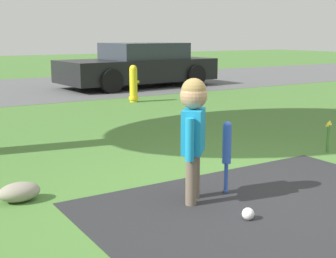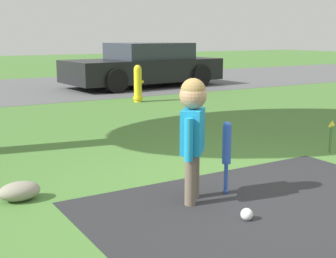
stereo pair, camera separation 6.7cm
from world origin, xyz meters
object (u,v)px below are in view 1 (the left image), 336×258
object	(u,v)px
child	(193,123)
baseball_bat	(227,147)
sports_ball	(248,214)
fire_hydrant	(133,84)
parked_car	(139,66)

from	to	relation	value
child	baseball_bat	xyz separation A→B (m)	(0.38, 0.01, -0.26)
sports_ball	fire_hydrant	distance (m)	6.61
child	sports_ball	world-z (taller)	child
child	sports_ball	size ratio (longest dim) A/B	10.92
child	baseball_bat	size ratio (longest dim) A/B	1.60
sports_ball	parked_car	bearing A→B (deg)	66.50
fire_hydrant	sports_ball	bearing A→B (deg)	-110.16
sports_ball	parked_car	size ratio (longest dim) A/B	0.02
sports_ball	parked_car	distance (m)	9.62
child	parked_car	size ratio (longest dim) A/B	0.24
baseball_bat	sports_ball	world-z (taller)	baseball_bat
baseball_bat	fire_hydrant	bearing A→B (deg)	70.15
sports_ball	fire_hydrant	bearing A→B (deg)	69.84
baseball_bat	fire_hydrant	size ratio (longest dim) A/B	0.84
sports_ball	parked_car	world-z (taller)	parked_car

